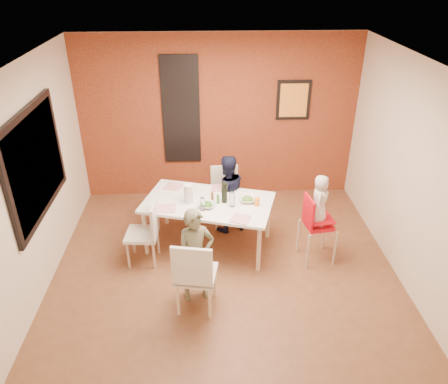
{
  "coord_description": "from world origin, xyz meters",
  "views": [
    {
      "loc": [
        -0.23,
        -4.54,
        3.7
      ],
      "look_at": [
        0.0,
        0.3,
        1.05
      ],
      "focal_mm": 35.0,
      "sensor_mm": 36.0,
      "label": 1
    }
  ],
  "objects_px": {
    "chair_near": "(194,274)",
    "high_chair": "(315,222)",
    "wine_bottle": "(224,193)",
    "chair_left": "(148,230)",
    "toddler": "(320,200)",
    "chair_far": "(225,192)",
    "paper_towel_roll": "(188,194)",
    "dining_table": "(208,205)",
    "child_near": "(196,256)",
    "child_far": "(227,194)"
  },
  "relations": [
    {
      "from": "dining_table",
      "to": "chair_left",
      "type": "bearing_deg",
      "value": -157.66
    },
    {
      "from": "chair_left",
      "to": "toddler",
      "type": "height_order",
      "value": "toddler"
    },
    {
      "from": "child_far",
      "to": "toddler",
      "type": "bearing_deg",
      "value": 128.61
    },
    {
      "from": "chair_near",
      "to": "toddler",
      "type": "bearing_deg",
      "value": -139.6
    },
    {
      "from": "chair_left",
      "to": "child_near",
      "type": "distance_m",
      "value": 0.99
    },
    {
      "from": "chair_near",
      "to": "child_far",
      "type": "distance_m",
      "value": 1.79
    },
    {
      "from": "dining_table",
      "to": "child_far",
      "type": "distance_m",
      "value": 0.5
    },
    {
      "from": "dining_table",
      "to": "toddler",
      "type": "distance_m",
      "value": 1.51
    },
    {
      "from": "chair_left",
      "to": "wine_bottle",
      "type": "height_order",
      "value": "wine_bottle"
    },
    {
      "from": "chair_left",
      "to": "paper_towel_roll",
      "type": "height_order",
      "value": "paper_towel_roll"
    },
    {
      "from": "chair_left",
      "to": "wine_bottle",
      "type": "relative_size",
      "value": 3.13
    },
    {
      "from": "wine_bottle",
      "to": "paper_towel_roll",
      "type": "xyz_separation_m",
      "value": [
        -0.49,
        0.01,
        -0.01
      ]
    },
    {
      "from": "child_far",
      "to": "paper_towel_roll",
      "type": "bearing_deg",
      "value": 21.73
    },
    {
      "from": "chair_near",
      "to": "high_chair",
      "type": "distance_m",
      "value": 1.84
    },
    {
      "from": "high_chair",
      "to": "toddler",
      "type": "distance_m",
      "value": 0.34
    },
    {
      "from": "chair_near",
      "to": "high_chair",
      "type": "xyz_separation_m",
      "value": [
        1.59,
        0.93,
        0.04
      ]
    },
    {
      "from": "chair_far",
      "to": "paper_towel_roll",
      "type": "bearing_deg",
      "value": -133.81
    },
    {
      "from": "dining_table",
      "to": "wine_bottle",
      "type": "xyz_separation_m",
      "value": [
        0.22,
        -0.03,
        0.21
      ]
    },
    {
      "from": "dining_table",
      "to": "chair_near",
      "type": "relative_size",
      "value": 1.98
    },
    {
      "from": "chair_far",
      "to": "child_near",
      "type": "xyz_separation_m",
      "value": [
        -0.43,
        -1.73,
        0.1
      ]
    },
    {
      "from": "dining_table",
      "to": "paper_towel_roll",
      "type": "height_order",
      "value": "paper_towel_roll"
    },
    {
      "from": "high_chair",
      "to": "paper_towel_roll",
      "type": "xyz_separation_m",
      "value": [
        -1.68,
        0.37,
        0.27
      ]
    },
    {
      "from": "chair_near",
      "to": "toddler",
      "type": "xyz_separation_m",
      "value": [
        1.61,
        0.94,
        0.37
      ]
    },
    {
      "from": "dining_table",
      "to": "chair_left",
      "type": "height_order",
      "value": "chair_left"
    },
    {
      "from": "child_near",
      "to": "child_far",
      "type": "bearing_deg",
      "value": 57.08
    },
    {
      "from": "chair_left",
      "to": "child_near",
      "type": "relative_size",
      "value": 0.74
    },
    {
      "from": "child_far",
      "to": "paper_towel_roll",
      "type": "distance_m",
      "value": 0.74
    },
    {
      "from": "chair_near",
      "to": "child_near",
      "type": "distance_m",
      "value": 0.25
    },
    {
      "from": "chair_left",
      "to": "paper_towel_roll",
      "type": "bearing_deg",
      "value": 124.52
    },
    {
      "from": "high_chair",
      "to": "toddler",
      "type": "relative_size",
      "value": 1.4
    },
    {
      "from": "high_chair",
      "to": "chair_left",
      "type": "bearing_deg",
      "value": 80.12
    },
    {
      "from": "chair_near",
      "to": "wine_bottle",
      "type": "bearing_deg",
      "value": -97.05
    },
    {
      "from": "chair_far",
      "to": "wine_bottle",
      "type": "bearing_deg",
      "value": -99.26
    },
    {
      "from": "chair_left",
      "to": "child_far",
      "type": "distance_m",
      "value": 1.32
    },
    {
      "from": "child_near",
      "to": "wine_bottle",
      "type": "relative_size",
      "value": 4.21
    },
    {
      "from": "dining_table",
      "to": "wine_bottle",
      "type": "height_order",
      "value": "wine_bottle"
    },
    {
      "from": "chair_far",
      "to": "child_far",
      "type": "height_order",
      "value": "child_far"
    },
    {
      "from": "chair_near",
      "to": "chair_far",
      "type": "distance_m",
      "value": 2.02
    },
    {
      "from": "chair_near",
      "to": "paper_towel_roll",
      "type": "distance_m",
      "value": 1.34
    },
    {
      "from": "high_chair",
      "to": "wine_bottle",
      "type": "bearing_deg",
      "value": 64.85
    },
    {
      "from": "chair_near",
      "to": "chair_far",
      "type": "bearing_deg",
      "value": -92.53
    },
    {
      "from": "high_chair",
      "to": "paper_towel_roll",
      "type": "relative_size",
      "value": 3.6
    },
    {
      "from": "wine_bottle",
      "to": "high_chair",
      "type": "bearing_deg",
      "value": -16.6
    },
    {
      "from": "dining_table",
      "to": "high_chair",
      "type": "height_order",
      "value": "high_chair"
    },
    {
      "from": "toddler",
      "to": "wine_bottle",
      "type": "height_order",
      "value": "toddler"
    },
    {
      "from": "child_near",
      "to": "paper_towel_roll",
      "type": "relative_size",
      "value": 4.5
    },
    {
      "from": "child_near",
      "to": "paper_towel_roll",
      "type": "height_order",
      "value": "child_near"
    },
    {
      "from": "toddler",
      "to": "paper_towel_roll",
      "type": "height_order",
      "value": "toddler"
    },
    {
      "from": "high_chair",
      "to": "paper_towel_roll",
      "type": "bearing_deg",
      "value": 69.16
    },
    {
      "from": "high_chair",
      "to": "child_far",
      "type": "bearing_deg",
      "value": 46.3
    }
  ]
}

